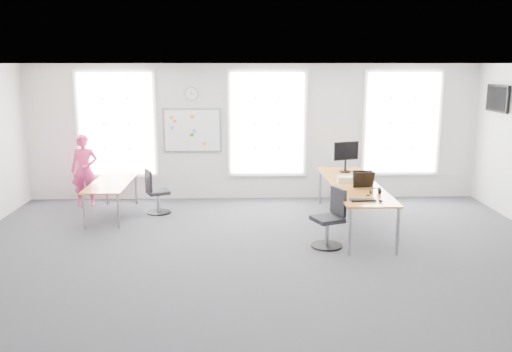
{
  "coord_description": "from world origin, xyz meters",
  "views": [
    {
      "loc": [
        -0.31,
        -7.94,
        3.03
      ],
      "look_at": [
        -0.03,
        1.2,
        1.1
      ],
      "focal_mm": 38.0,
      "sensor_mm": 36.0,
      "label": 1
    }
  ],
  "objects_px": {
    "chair_right": "(330,221)",
    "person": "(85,170)",
    "desk_right": "(354,186)",
    "chair_left": "(155,194)",
    "monitor": "(346,154)",
    "desk_left": "(111,185)",
    "keyboard": "(363,200)",
    "headphones": "(375,191)"
  },
  "relations": [
    {
      "from": "chair_right",
      "to": "person",
      "type": "xyz_separation_m",
      "value": [
        -4.81,
        2.81,
        0.33
      ]
    },
    {
      "from": "person",
      "to": "desk_right",
      "type": "bearing_deg",
      "value": -23.33
    },
    {
      "from": "chair_left",
      "to": "monitor",
      "type": "bearing_deg",
      "value": -112.4
    },
    {
      "from": "chair_right",
      "to": "desk_left",
      "type": "bearing_deg",
      "value": -137.98
    },
    {
      "from": "keyboard",
      "to": "person",
      "type": "bearing_deg",
      "value": 143.32
    },
    {
      "from": "desk_right",
      "to": "person",
      "type": "distance_m",
      "value": 5.67
    },
    {
      "from": "chair_left",
      "to": "keyboard",
      "type": "height_order",
      "value": "chair_left"
    },
    {
      "from": "desk_right",
      "to": "chair_left",
      "type": "height_order",
      "value": "chair_left"
    },
    {
      "from": "person",
      "to": "headphones",
      "type": "relative_size",
      "value": 8.05
    },
    {
      "from": "desk_right",
      "to": "person",
      "type": "height_order",
      "value": "person"
    },
    {
      "from": "desk_left",
      "to": "chair_right",
      "type": "relative_size",
      "value": 1.9
    },
    {
      "from": "desk_right",
      "to": "monitor",
      "type": "distance_m",
      "value": 1.17
    },
    {
      "from": "desk_right",
      "to": "keyboard",
      "type": "xyz_separation_m",
      "value": [
        -0.12,
        -1.27,
        0.06
      ]
    },
    {
      "from": "person",
      "to": "keyboard",
      "type": "relative_size",
      "value": 3.6
    },
    {
      "from": "chair_left",
      "to": "monitor",
      "type": "xyz_separation_m",
      "value": [
        3.89,
        0.13,
        0.79
      ]
    },
    {
      "from": "person",
      "to": "keyboard",
      "type": "xyz_separation_m",
      "value": [
        5.31,
        -2.91,
        0.05
      ]
    },
    {
      "from": "person",
      "to": "desk_left",
      "type": "bearing_deg",
      "value": -54.28
    },
    {
      "from": "monitor",
      "to": "person",
      "type": "bearing_deg",
      "value": 155.1
    },
    {
      "from": "person",
      "to": "headphones",
      "type": "xyz_separation_m",
      "value": [
        5.63,
        -2.44,
        0.09
      ]
    },
    {
      "from": "chair_left",
      "to": "keyboard",
      "type": "xyz_separation_m",
      "value": [
        3.72,
        -2.22,
        0.42
      ]
    },
    {
      "from": "chair_right",
      "to": "headphones",
      "type": "relative_size",
      "value": 5.18
    },
    {
      "from": "chair_right",
      "to": "keyboard",
      "type": "distance_m",
      "value": 0.64
    },
    {
      "from": "chair_left",
      "to": "keyboard",
      "type": "distance_m",
      "value": 4.35
    },
    {
      "from": "headphones",
      "to": "desk_right",
      "type": "bearing_deg",
      "value": 102.85
    },
    {
      "from": "person",
      "to": "monitor",
      "type": "distance_m",
      "value": 5.53
    },
    {
      "from": "chair_right",
      "to": "monitor",
      "type": "bearing_deg",
      "value": 141.44
    },
    {
      "from": "desk_left",
      "to": "person",
      "type": "distance_m",
      "value": 1.12
    },
    {
      "from": "desk_left",
      "to": "chair_right",
      "type": "xyz_separation_m",
      "value": [
        4.07,
        -1.99,
        -0.2
      ]
    },
    {
      "from": "desk_left",
      "to": "monitor",
      "type": "bearing_deg",
      "value": 3.16
    },
    {
      "from": "desk_right",
      "to": "chair_left",
      "type": "xyz_separation_m",
      "value": [
        -3.84,
        0.95,
        -0.36
      ]
    },
    {
      "from": "chair_left",
      "to": "chair_right",
      "type": "bearing_deg",
      "value": -147.7
    },
    {
      "from": "desk_right",
      "to": "desk_left",
      "type": "relative_size",
      "value": 1.77
    },
    {
      "from": "desk_right",
      "to": "chair_right",
      "type": "xyz_separation_m",
      "value": [
        -0.62,
        -1.17,
        -0.32
      ]
    },
    {
      "from": "desk_right",
      "to": "keyboard",
      "type": "distance_m",
      "value": 1.28
    },
    {
      "from": "headphones",
      "to": "chair_right",
      "type": "bearing_deg",
      "value": -156.85
    },
    {
      "from": "person",
      "to": "keyboard",
      "type": "bearing_deg",
      "value": -35.27
    },
    {
      "from": "chair_right",
      "to": "chair_left",
      "type": "bearing_deg",
      "value": -145.26
    },
    {
      "from": "chair_right",
      "to": "monitor",
      "type": "relative_size",
      "value": 1.57
    },
    {
      "from": "desk_left",
      "to": "person",
      "type": "relative_size",
      "value": 1.22
    },
    {
      "from": "desk_right",
      "to": "person",
      "type": "bearing_deg",
      "value": 163.2
    },
    {
      "from": "desk_right",
      "to": "headphones",
      "type": "xyz_separation_m",
      "value": [
        0.2,
        -0.8,
        0.1
      ]
    },
    {
      "from": "chair_right",
      "to": "keyboard",
      "type": "height_order",
      "value": "chair_right"
    }
  ]
}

